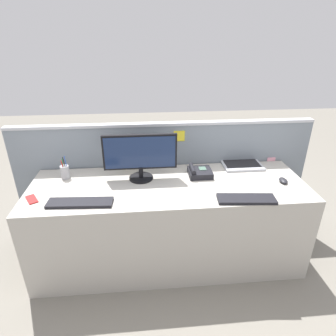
{
  "coord_description": "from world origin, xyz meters",
  "views": [
    {
      "loc": [
        -0.19,
        -1.99,
        1.85
      ],
      "look_at": [
        0.0,
        0.05,
        0.86
      ],
      "focal_mm": 30.9,
      "sensor_mm": 36.0,
      "label": 1
    }
  ],
  "objects_px": {
    "pen_cup": "(65,172)",
    "keyboard_main": "(80,203)",
    "computer_mouse_right_hand": "(283,181)",
    "cell_phone_red_case": "(32,199)",
    "keyboard_spare": "(246,199)",
    "desk_phone": "(199,172)",
    "laptop": "(240,158)",
    "desktop_monitor": "(140,155)"
  },
  "relations": [
    {
      "from": "laptop",
      "to": "pen_cup",
      "type": "height_order",
      "value": "laptop"
    },
    {
      "from": "cell_phone_red_case",
      "to": "laptop",
      "type": "bearing_deg",
      "value": -15.78
    },
    {
      "from": "desk_phone",
      "to": "pen_cup",
      "type": "height_order",
      "value": "pen_cup"
    },
    {
      "from": "keyboard_spare",
      "to": "pen_cup",
      "type": "height_order",
      "value": "pen_cup"
    },
    {
      "from": "desk_phone",
      "to": "pen_cup",
      "type": "distance_m",
      "value": 1.1
    },
    {
      "from": "desk_phone",
      "to": "cell_phone_red_case",
      "type": "distance_m",
      "value": 1.3
    },
    {
      "from": "laptop",
      "to": "computer_mouse_right_hand",
      "type": "height_order",
      "value": "laptop"
    },
    {
      "from": "desktop_monitor",
      "to": "laptop",
      "type": "relative_size",
      "value": 1.7
    },
    {
      "from": "desk_phone",
      "to": "keyboard_main",
      "type": "relative_size",
      "value": 0.42
    },
    {
      "from": "desk_phone",
      "to": "pen_cup",
      "type": "relative_size",
      "value": 1.0
    },
    {
      "from": "laptop",
      "to": "keyboard_spare",
      "type": "bearing_deg",
      "value": -103.84
    },
    {
      "from": "pen_cup",
      "to": "keyboard_main",
      "type": "bearing_deg",
      "value": -65.55
    },
    {
      "from": "desktop_monitor",
      "to": "laptop",
      "type": "bearing_deg",
      "value": 13.25
    },
    {
      "from": "cell_phone_red_case",
      "to": "keyboard_main",
      "type": "bearing_deg",
      "value": -45.63
    },
    {
      "from": "pen_cup",
      "to": "cell_phone_red_case",
      "type": "xyz_separation_m",
      "value": [
        -0.17,
        -0.32,
        -0.05
      ]
    },
    {
      "from": "cell_phone_red_case",
      "to": "computer_mouse_right_hand",
      "type": "bearing_deg",
      "value": -28.92
    },
    {
      "from": "computer_mouse_right_hand",
      "to": "laptop",
      "type": "bearing_deg",
      "value": 124.45
    },
    {
      "from": "laptop",
      "to": "pen_cup",
      "type": "xyz_separation_m",
      "value": [
        -1.52,
        -0.15,
        -0.0
      ]
    },
    {
      "from": "desktop_monitor",
      "to": "cell_phone_red_case",
      "type": "distance_m",
      "value": 0.86
    },
    {
      "from": "keyboard_main",
      "to": "pen_cup",
      "type": "bearing_deg",
      "value": 117.92
    },
    {
      "from": "laptop",
      "to": "keyboard_spare",
      "type": "relative_size",
      "value": 0.83
    },
    {
      "from": "laptop",
      "to": "desk_phone",
      "type": "relative_size",
      "value": 1.8
    },
    {
      "from": "laptop",
      "to": "keyboard_main",
      "type": "xyz_separation_m",
      "value": [
        -1.33,
        -0.57,
        -0.05
      ]
    },
    {
      "from": "computer_mouse_right_hand",
      "to": "pen_cup",
      "type": "height_order",
      "value": "pen_cup"
    },
    {
      "from": "desk_phone",
      "to": "computer_mouse_right_hand",
      "type": "bearing_deg",
      "value": -15.52
    },
    {
      "from": "desktop_monitor",
      "to": "keyboard_spare",
      "type": "relative_size",
      "value": 1.42
    },
    {
      "from": "desk_phone",
      "to": "pen_cup",
      "type": "bearing_deg",
      "value": 177.07
    },
    {
      "from": "keyboard_spare",
      "to": "keyboard_main",
      "type": "bearing_deg",
      "value": -177.41
    },
    {
      "from": "desk_phone",
      "to": "desktop_monitor",
      "type": "bearing_deg",
      "value": -179.57
    },
    {
      "from": "keyboard_main",
      "to": "pen_cup",
      "type": "relative_size",
      "value": 2.37
    },
    {
      "from": "keyboard_main",
      "to": "keyboard_spare",
      "type": "relative_size",
      "value": 1.1
    },
    {
      "from": "pen_cup",
      "to": "desktop_monitor",
      "type": "bearing_deg",
      "value": -5.56
    },
    {
      "from": "cell_phone_red_case",
      "to": "keyboard_spare",
      "type": "bearing_deg",
      "value": -37.09
    },
    {
      "from": "computer_mouse_right_hand",
      "to": "desk_phone",
      "type": "bearing_deg",
      "value": 168.28
    },
    {
      "from": "desk_phone",
      "to": "keyboard_main",
      "type": "xyz_separation_m",
      "value": [
        -0.91,
        -0.36,
        -0.02
      ]
    },
    {
      "from": "desktop_monitor",
      "to": "desk_phone",
      "type": "xyz_separation_m",
      "value": [
        0.48,
        0.0,
        -0.18
      ]
    },
    {
      "from": "pen_cup",
      "to": "cell_phone_red_case",
      "type": "distance_m",
      "value": 0.37
    },
    {
      "from": "desktop_monitor",
      "to": "keyboard_main",
      "type": "xyz_separation_m",
      "value": [
        -0.43,
        -0.35,
        -0.2
      ]
    },
    {
      "from": "laptop",
      "to": "keyboard_spare",
      "type": "height_order",
      "value": "laptop"
    },
    {
      "from": "desk_phone",
      "to": "computer_mouse_right_hand",
      "type": "height_order",
      "value": "desk_phone"
    },
    {
      "from": "keyboard_main",
      "to": "computer_mouse_right_hand",
      "type": "distance_m",
      "value": 1.57
    },
    {
      "from": "laptop",
      "to": "cell_phone_red_case",
      "type": "bearing_deg",
      "value": -164.23
    }
  ]
}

